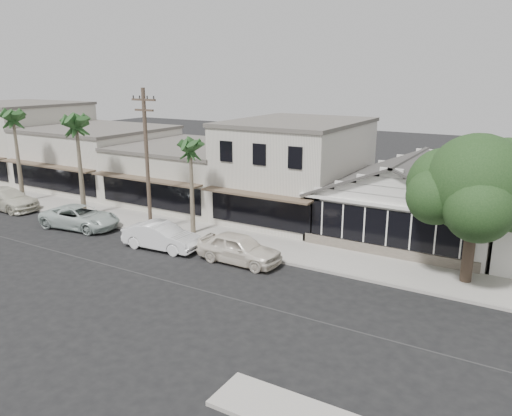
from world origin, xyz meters
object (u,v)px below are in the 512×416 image
Objects in this scene: car_3 at (7,199)px; utility_pole at (147,159)px; car_0 at (239,248)px; car_2 at (80,217)px; car_1 at (161,236)px; shade_tree at (476,186)px.

utility_pole is at bearing -86.83° from car_3.
car_0 is 12.24m from car_2.
car_0 is 20.64m from car_3.
car_1 is at bearing -36.09° from utility_pole.
car_2 is 0.73× the size of shade_tree.
utility_pole is 6.44m from car_2.
shade_tree is (31.46, 3.10, 3.97)m from car_3.
utility_pole reaches higher than car_2.
car_0 is 0.86× the size of car_3.
car_0 reaches higher than car_2.
car_1 is 16.78m from shade_tree.
car_2 is at bearing 82.87° from car_1.
utility_pole is 1.24× the size of shade_tree.
car_2 is 8.41m from car_3.
utility_pole is 5.03m from car_1.
car_3 is (-8.40, 0.44, 0.06)m from car_2.
car_2 is at bearing 91.09° from car_0.
car_1 is at bearing -93.97° from car_3.
shade_tree is at bearing -85.42° from car_3.
shade_tree is (23.06, 3.54, 4.03)m from car_2.
utility_pole reaches higher than car_0.
shade_tree is at bearing 6.65° from utility_pole.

